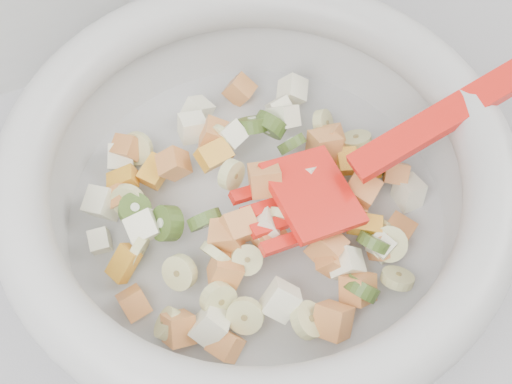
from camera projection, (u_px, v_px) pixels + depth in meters
name	position (u px, v px, depth m)	size (l,w,h in m)	color
mixing_bowl	(257.00, 185.00, 0.53)	(0.47, 0.38, 0.13)	#B6B6B4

